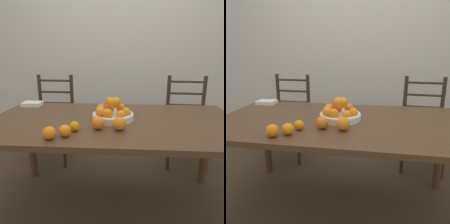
% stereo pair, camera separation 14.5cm
% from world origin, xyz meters
% --- Properties ---
extents(ground_plane, '(12.00, 12.00, 0.00)m').
position_xyz_m(ground_plane, '(0.00, 0.00, 0.00)').
color(ground_plane, '#423323').
extents(wall_back, '(8.00, 0.06, 2.60)m').
position_xyz_m(wall_back, '(0.00, 1.56, 1.30)').
color(wall_back, beige).
rests_on(wall_back, ground_plane).
extents(dining_table, '(1.78, 0.98, 0.73)m').
position_xyz_m(dining_table, '(0.00, 0.00, 0.64)').
color(dining_table, '#4C331E').
rests_on(dining_table, ground_plane).
extents(fruit_bowl, '(0.29, 0.29, 0.16)m').
position_xyz_m(fruit_bowl, '(-0.01, 0.00, 0.77)').
color(fruit_bowl, silver).
rests_on(fruit_bowl, dining_table).
extents(orange_loose_0, '(0.08, 0.08, 0.08)m').
position_xyz_m(orange_loose_0, '(-0.08, -0.21, 0.77)').
color(orange_loose_0, orange).
rests_on(orange_loose_0, dining_table).
extents(orange_loose_1, '(0.07, 0.07, 0.07)m').
position_xyz_m(orange_loose_1, '(-0.25, -0.34, 0.76)').
color(orange_loose_1, orange).
rests_on(orange_loose_1, dining_table).
extents(orange_loose_2, '(0.07, 0.07, 0.07)m').
position_xyz_m(orange_loose_2, '(-0.32, -0.39, 0.76)').
color(orange_loose_2, orange).
rests_on(orange_loose_2, dining_table).
extents(orange_loose_3, '(0.08, 0.08, 0.08)m').
position_xyz_m(orange_loose_3, '(0.05, -0.22, 0.77)').
color(orange_loose_3, orange).
rests_on(orange_loose_3, dining_table).
extents(orange_loose_4, '(0.06, 0.06, 0.06)m').
position_xyz_m(orange_loose_4, '(-0.22, -0.25, 0.76)').
color(orange_loose_4, orange).
rests_on(orange_loose_4, dining_table).
extents(chair_left, '(0.43, 0.41, 0.94)m').
position_xyz_m(chair_left, '(-0.73, 0.82, 0.48)').
color(chair_left, '#382619').
rests_on(chair_left, ground_plane).
extents(chair_right, '(0.45, 0.43, 0.94)m').
position_xyz_m(chair_right, '(0.73, 0.82, 0.48)').
color(chair_right, '#382619').
rests_on(chair_right, ground_plane).
extents(book_stack, '(0.16, 0.13, 0.03)m').
position_xyz_m(book_stack, '(-0.75, 0.37, 0.74)').
color(book_stack, silver).
rests_on(book_stack, dining_table).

